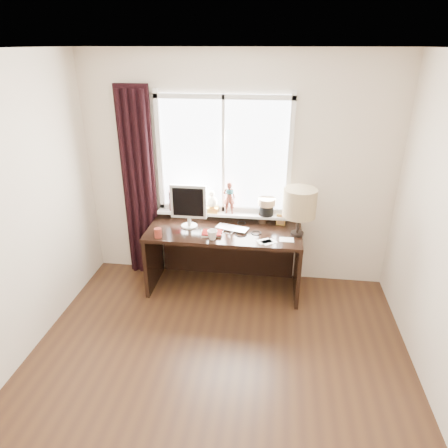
# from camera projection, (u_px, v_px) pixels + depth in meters

# --- Properties ---
(floor) EXTENTS (3.50, 4.00, 0.00)m
(floor) POSITION_uv_depth(u_px,v_px,m) (210.00, 400.00, 3.22)
(floor) COLOR #392114
(floor) RESTS_ON ground
(ceiling) EXTENTS (3.50, 4.00, 0.00)m
(ceiling) POSITION_uv_depth(u_px,v_px,m) (203.00, 50.00, 2.15)
(ceiling) COLOR white
(ceiling) RESTS_ON wall_back
(wall_back) EXTENTS (3.50, 0.00, 2.60)m
(wall_back) POSITION_uv_depth(u_px,v_px,m) (237.00, 173.00, 4.49)
(wall_back) COLOR beige
(wall_back) RESTS_ON ground
(laptop) EXTENTS (0.41, 0.32, 0.03)m
(laptop) POSITION_uv_depth(u_px,v_px,m) (232.00, 229.00, 4.40)
(laptop) COLOR silver
(laptop) RESTS_ON desk
(mug) EXTENTS (0.14, 0.14, 0.11)m
(mug) POSITION_uv_depth(u_px,v_px,m) (212.00, 234.00, 4.18)
(mug) COLOR white
(mug) RESTS_ON desk
(red_cup) EXTENTS (0.08, 0.08, 0.10)m
(red_cup) POSITION_uv_depth(u_px,v_px,m) (158.00, 233.00, 4.22)
(red_cup) COLOR maroon
(red_cup) RESTS_ON desk
(window) EXTENTS (1.52, 0.21, 1.40)m
(window) POSITION_uv_depth(u_px,v_px,m) (224.00, 173.00, 4.46)
(window) COLOR white
(window) RESTS_ON ground
(curtain) EXTENTS (0.38, 0.09, 2.25)m
(curtain) POSITION_uv_depth(u_px,v_px,m) (139.00, 187.00, 4.62)
(curtain) COLOR black
(curtain) RESTS_ON floor
(desk) EXTENTS (1.70, 0.70, 0.75)m
(desk) POSITION_uv_depth(u_px,v_px,m) (225.00, 246.00, 4.58)
(desk) COLOR black
(desk) RESTS_ON floor
(monitor) EXTENTS (0.40, 0.18, 0.49)m
(monitor) POSITION_uv_depth(u_px,v_px,m) (188.00, 203.00, 4.37)
(monitor) COLOR beige
(monitor) RESTS_ON desk
(notebook_stack) EXTENTS (0.25, 0.20, 0.03)m
(notebook_stack) POSITION_uv_depth(u_px,v_px,m) (212.00, 233.00, 4.30)
(notebook_stack) COLOR beige
(notebook_stack) RESTS_ON desk
(brush_holder) EXTENTS (0.09, 0.09, 0.25)m
(brush_holder) POSITION_uv_depth(u_px,v_px,m) (262.00, 218.00, 4.55)
(brush_holder) COLOR black
(brush_holder) RESTS_ON desk
(icon_frame) EXTENTS (0.10, 0.04, 0.13)m
(icon_frame) POSITION_uv_depth(u_px,v_px,m) (281.00, 220.00, 4.50)
(icon_frame) COLOR gold
(icon_frame) RESTS_ON desk
(table_lamp) EXTENTS (0.35, 0.35, 0.52)m
(table_lamp) POSITION_uv_depth(u_px,v_px,m) (300.00, 203.00, 4.14)
(table_lamp) COLOR black
(table_lamp) RESTS_ON desk
(loose_papers) EXTENTS (0.40, 0.22, 0.00)m
(loose_papers) POSITION_uv_depth(u_px,v_px,m) (273.00, 241.00, 4.16)
(loose_papers) COLOR white
(loose_papers) RESTS_ON desk
(desk_cables) EXTENTS (0.32, 0.45, 0.01)m
(desk_cables) POSITION_uv_depth(u_px,v_px,m) (246.00, 231.00, 4.37)
(desk_cables) COLOR black
(desk_cables) RESTS_ON desk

